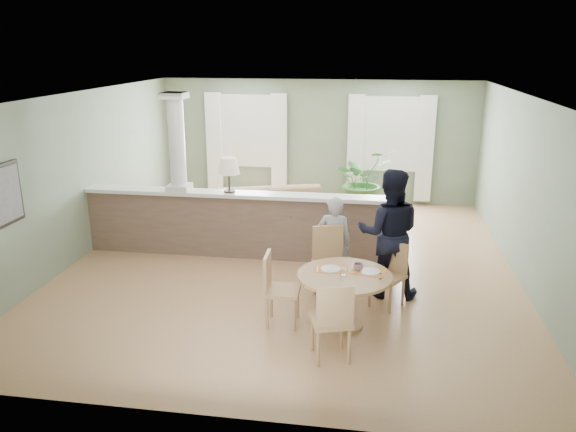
% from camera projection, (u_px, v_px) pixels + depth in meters
% --- Properties ---
extents(ground, '(8.00, 8.00, 0.00)m').
position_uv_depth(ground, '(291.00, 263.00, 9.14)').
color(ground, tan).
rests_on(ground, ground).
extents(room_shell, '(7.02, 8.02, 2.71)m').
position_uv_depth(room_shell, '(295.00, 147.00, 9.21)').
color(room_shell, gray).
rests_on(room_shell, ground).
extents(pony_wall, '(5.32, 0.38, 2.70)m').
position_uv_depth(pony_wall, '(234.00, 216.00, 9.27)').
color(pony_wall, '#775F4D').
rests_on(pony_wall, ground).
extents(sofa, '(2.94, 1.87, 0.80)m').
position_uv_depth(sofa, '(270.00, 212.00, 10.54)').
color(sofa, '#947B51').
rests_on(sofa, ground).
extents(houseplant, '(1.60, 1.58, 1.35)m').
position_uv_depth(houseplant, '(363.00, 181.00, 11.82)').
color(houseplant, '#2E5E25').
rests_on(houseplant, ground).
extents(dining_table, '(1.17, 1.17, 0.80)m').
position_uv_depth(dining_table, '(345.00, 285.00, 6.95)').
color(dining_table, tan).
rests_on(dining_table, ground).
extents(chair_far_boy, '(0.57, 0.57, 1.01)m').
position_uv_depth(chair_far_boy, '(329.00, 259.00, 7.80)').
color(chair_far_boy, tan).
rests_on(chair_far_boy, ground).
extents(chair_far_man, '(0.55, 0.55, 0.88)m').
position_uv_depth(chair_far_man, '(390.00, 271.00, 7.57)').
color(chair_far_man, tan).
rests_on(chair_far_man, ground).
extents(chair_near, '(0.54, 0.54, 0.96)m').
position_uv_depth(chair_near, '(332.00, 318.00, 6.18)').
color(chair_near, tan).
rests_on(chair_near, ground).
extents(chair_side, '(0.43, 0.43, 0.94)m').
position_uv_depth(chair_side, '(277.00, 286.00, 7.04)').
color(chair_side, tan).
rests_on(chair_side, ground).
extents(child_person, '(0.53, 0.38, 1.38)m').
position_uv_depth(child_person, '(334.00, 243.00, 8.06)').
color(child_person, '#96969B').
rests_on(child_person, ground).
extents(man_person, '(0.89, 0.69, 1.82)m').
position_uv_depth(man_person, '(389.00, 233.00, 7.77)').
color(man_person, black).
rests_on(man_person, ground).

